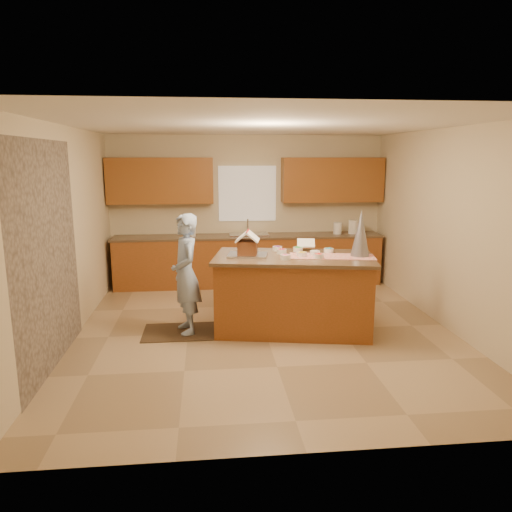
{
  "coord_description": "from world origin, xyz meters",
  "views": [
    {
      "loc": [
        -0.76,
        -6.11,
        2.31
      ],
      "look_at": [
        -0.1,
        0.2,
        1.0
      ],
      "focal_mm": 33.72,
      "sensor_mm": 36.0,
      "label": 1
    }
  ],
  "objects_px": {
    "island_base": "(293,295)",
    "tinsel_tree": "(361,233)",
    "boy": "(186,274)",
    "gingerbread_house": "(248,245)"
  },
  "relations": [
    {
      "from": "tinsel_tree",
      "to": "gingerbread_house",
      "type": "bearing_deg",
      "value": 173.81
    },
    {
      "from": "island_base",
      "to": "tinsel_tree",
      "type": "distance_m",
      "value": 1.21
    },
    {
      "from": "gingerbread_house",
      "to": "tinsel_tree",
      "type": "bearing_deg",
      "value": -6.19
    },
    {
      "from": "island_base",
      "to": "gingerbread_house",
      "type": "height_order",
      "value": "gingerbread_house"
    },
    {
      "from": "boy",
      "to": "gingerbread_house",
      "type": "height_order",
      "value": "boy"
    },
    {
      "from": "island_base",
      "to": "boy",
      "type": "height_order",
      "value": "boy"
    },
    {
      "from": "gingerbread_house",
      "to": "island_base",
      "type": "bearing_deg",
      "value": -5.3
    },
    {
      "from": "island_base",
      "to": "tinsel_tree",
      "type": "xyz_separation_m",
      "value": [
        0.86,
        -0.1,
        0.84
      ]
    },
    {
      "from": "tinsel_tree",
      "to": "gingerbread_house",
      "type": "distance_m",
      "value": 1.49
    },
    {
      "from": "tinsel_tree",
      "to": "boy",
      "type": "xyz_separation_m",
      "value": [
        -2.29,
        0.14,
        -0.53
      ]
    }
  ]
}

